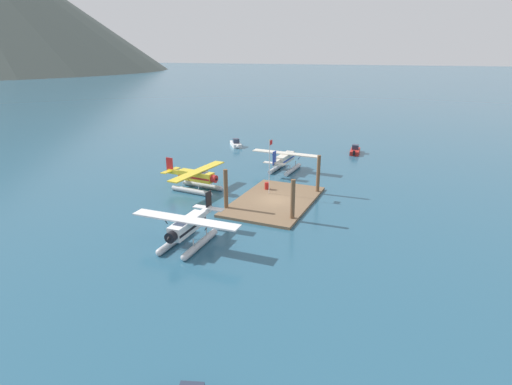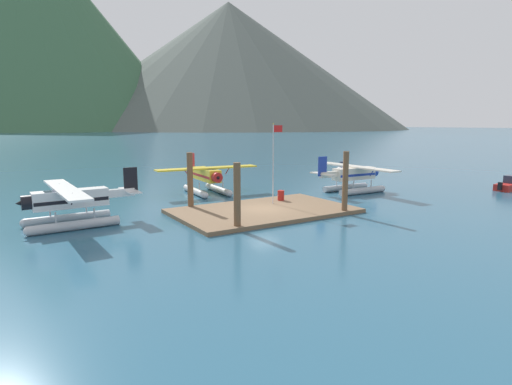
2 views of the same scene
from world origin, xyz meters
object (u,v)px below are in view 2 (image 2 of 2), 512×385
Objects in this scene: fuel_drum at (281,195)px; boat_white_open_east at (344,168)px; seaplane_cream_stbd_fwd at (354,177)px; seaplane_yellow_bow_centre at (207,178)px; seaplane_white_port_fwd at (71,204)px; flagpole at (274,155)px; boat_red_open_se at (510,185)px.

fuel_drum is 0.21× the size of boat_white_open_east.
seaplane_cream_stbd_fwd is 15.05m from seaplane_yellow_bow_centre.
seaplane_white_port_fwd is at bearing -159.91° from boat_white_open_east.
seaplane_white_port_fwd reaches higher than fuel_drum.
boat_white_open_east is (39.03, 14.27, -1.09)m from seaplane_white_port_fwd.
seaplane_white_port_fwd is 2.44× the size of boat_white_open_east.
flagpole is 11.80m from seaplane_cream_stbd_fwd.
fuel_drum is 17.01m from seaplane_white_port_fwd.
flagpole is 0.64× the size of seaplane_white_port_fwd.
flagpole reaches higher than seaplane_cream_stbd_fwd.
boat_red_open_se is (42.35, -7.39, -1.09)m from seaplane_white_port_fwd.
seaplane_cream_stbd_fwd reaches higher than boat_white_open_east.
fuel_drum is 26.20m from boat_red_open_se.
fuel_drum is 0.08× the size of seaplane_yellow_bow_centre.
boat_white_open_east is (22.06, 15.20, -0.25)m from fuel_drum.
seaplane_white_port_fwd is at bearing 176.88° from fuel_drum.
seaplane_yellow_bow_centre is (-3.24, 8.33, 0.84)m from fuel_drum.
seaplane_cream_stbd_fwd is at bearing -28.70° from seaplane_yellow_bow_centre.
boat_white_open_east is at bearing 98.73° from boat_red_open_se.
flagpole is 9.82m from seaplane_yellow_bow_centre.
seaplane_yellow_bow_centre is (-1.92, 9.19, -2.86)m from flagpole.
fuel_drum is 26.79m from boat_white_open_east.
flagpole is 1.38× the size of boat_red_open_se.
seaplane_white_port_fwd reaches higher than boat_white_open_east.
flagpole is at bearing -145.51° from boat_white_open_east.
seaplane_cream_stbd_fwd is at bearing 153.86° from boat_red_open_se.
seaplane_white_port_fwd is (-16.97, 0.92, 0.84)m from fuel_drum.
flagpole reaches higher than seaplane_yellow_bow_centre.
boat_red_open_se is (28.63, -14.80, -1.09)m from seaplane_yellow_bow_centre.
seaplane_white_port_fwd is (-15.65, 1.79, -2.86)m from flagpole.
seaplane_yellow_bow_centre is 2.14× the size of boat_red_open_se.
seaplane_yellow_bow_centre reaches higher than fuel_drum.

